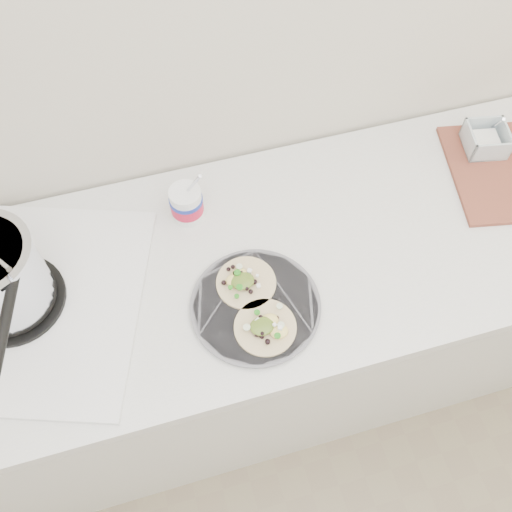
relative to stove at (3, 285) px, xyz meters
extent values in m
cube|color=beige|center=(0.55, 0.28, 0.31)|extent=(3.50, 0.05, 2.60)
cube|color=silver|center=(0.55, -0.02, -0.56)|extent=(2.40, 0.62, 0.86)
cube|color=silver|center=(0.55, -0.04, -0.11)|extent=(2.44, 0.66, 0.04)
cube|color=silver|center=(0.00, 0.00, -0.08)|extent=(0.72, 0.69, 0.01)
cylinder|color=black|center=(0.00, 0.00, -0.07)|extent=(0.23, 0.23, 0.01)
torus|color=black|center=(0.00, 0.00, -0.05)|extent=(0.20, 0.20, 0.02)
cylinder|color=slate|center=(0.53, -0.16, -0.08)|extent=(0.29, 0.29, 0.01)
cylinder|color=slate|center=(0.53, -0.16, -0.08)|extent=(0.30, 0.30, 0.00)
cylinder|color=white|center=(0.44, 0.14, -0.04)|extent=(0.08, 0.08, 0.10)
cylinder|color=red|center=(0.44, 0.14, -0.04)|extent=(0.08, 0.08, 0.04)
cylinder|color=#192D99|center=(0.44, 0.14, -0.03)|extent=(0.08, 0.08, 0.01)
cube|color=white|center=(1.27, 0.13, -0.06)|extent=(0.07, 0.07, 0.03)
camera|label=1|loc=(0.37, -0.72, 1.10)|focal=40.00mm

